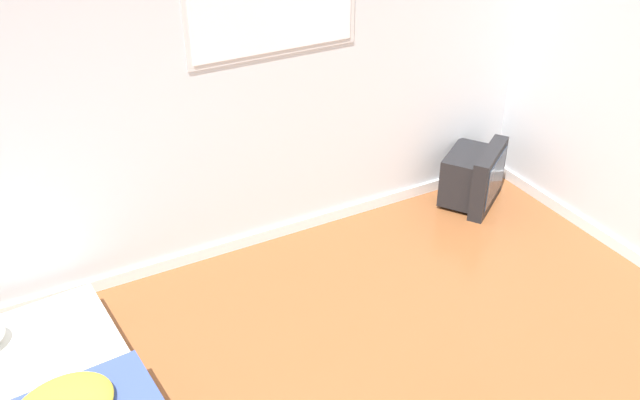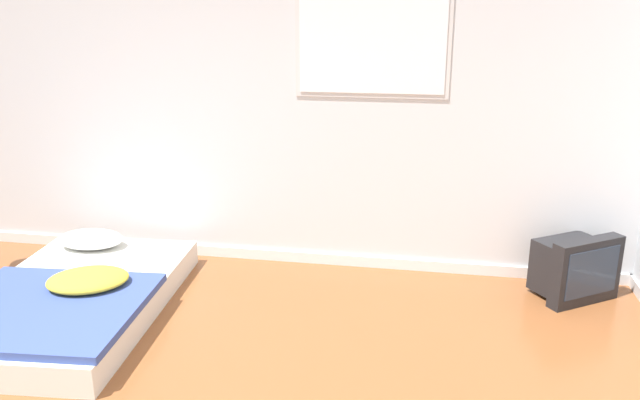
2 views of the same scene
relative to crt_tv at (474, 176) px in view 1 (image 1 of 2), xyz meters
The scene contains 2 objects.
wall_back 2.68m from the crt_tv, behind, with size 8.31×0.08×2.60m.
crt_tv is the anchor object (origin of this frame).
Camera 1 is at (-0.87, -1.32, 2.98)m, focal length 40.00 mm.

